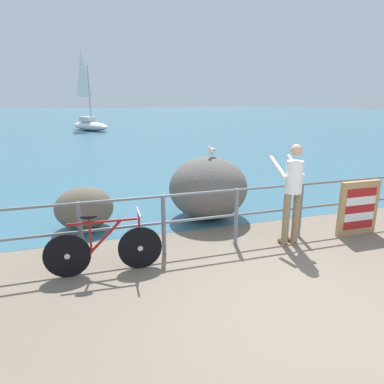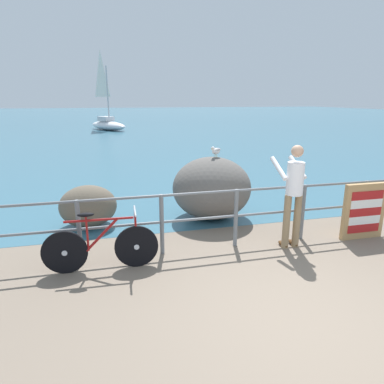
{
  "view_description": "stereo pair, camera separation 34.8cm",
  "coord_description": "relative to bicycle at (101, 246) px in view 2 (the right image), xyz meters",
  "views": [
    {
      "loc": [
        -2.43,
        -2.95,
        2.51
      ],
      "look_at": [
        -0.68,
        2.6,
        0.91
      ],
      "focal_mm": 32.13,
      "sensor_mm": 36.0,
      "label": 1
    },
    {
      "loc": [
        -2.1,
        -3.04,
        2.51
      ],
      "look_at": [
        -0.68,
        2.6,
        0.91
      ],
      "focal_mm": 32.13,
      "sensor_mm": 36.0,
      "label": 2
    }
  ],
  "objects": [
    {
      "name": "ground_plane",
      "position": [
        2.26,
        18.15,
        -0.44
      ],
      "size": [
        120.0,
        120.0,
        0.1
      ],
      "primitive_type": "cube",
      "color": "#756656"
    },
    {
      "name": "sea_surface",
      "position": [
        2.26,
        46.21,
        -0.39
      ],
      "size": [
        120.0,
        90.0,
        0.01
      ],
      "primitive_type": "cube",
      "color": "#38667A",
      "rests_on": "ground_plane"
    },
    {
      "name": "promenade_railing",
      "position": [
        2.26,
        0.35,
        0.24
      ],
      "size": [
        7.82,
        0.07,
        1.02
      ],
      "color": "slate",
      "rests_on": "ground_plane"
    },
    {
      "name": "bicycle",
      "position": [
        0.0,
        0.0,
        0.0
      ],
      "size": [
        1.7,
        0.48,
        0.92
      ],
      "rotation": [
        0.0,
        0.0,
        -0.04
      ],
      "color": "black",
      "rests_on": "ground_plane"
    },
    {
      "name": "person_at_railing",
      "position": [
        3.16,
        0.07,
        0.6
      ],
      "size": [
        0.46,
        0.64,
        1.78
      ],
      "rotation": [
        0.0,
        0.0,
        1.61
      ],
      "color": "#8C7251",
      "rests_on": "ground_plane"
    },
    {
      "name": "folded_deckchair_stack",
      "position": [
        4.64,
        0.1,
        0.13
      ],
      "size": [
        0.84,
        0.1,
        1.04
      ],
      "color": "tan",
      "rests_on": "ground_plane"
    },
    {
      "name": "breakwater_boulder_main",
      "position": [
        2.29,
        1.86,
        0.27
      ],
      "size": [
        1.67,
        1.63,
        1.32
      ],
      "color": "#605B56",
      "rests_on": "ground"
    },
    {
      "name": "breakwater_boulder_left",
      "position": [
        -0.26,
        1.97,
        0.03
      ],
      "size": [
        1.13,
        0.95,
        0.84
      ],
      "color": "brown",
      "rests_on": "ground"
    },
    {
      "name": "seagull",
      "position": [
        2.37,
        1.87,
        1.07
      ],
      "size": [
        0.3,
        0.27,
        0.23
      ],
      "rotation": [
        0.0,
        0.0,
        3.83
      ],
      "color": "gold",
      "rests_on": "breakwater_boulder_main"
    },
    {
      "name": "sailboat",
      "position": [
        0.41,
        24.03,
        0.32
      ],
      "size": [
        3.4,
        4.43,
        6.16
      ],
      "rotation": [
        0.0,
        0.0,
        5.26
      ],
      "color": "white",
      "rests_on": "sea_surface"
    }
  ]
}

